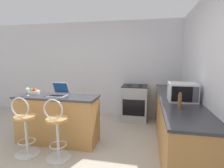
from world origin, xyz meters
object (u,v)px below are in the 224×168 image
Objects in this scene: microwave at (182,92)px; wine_glass_short at (27,90)px; stove_range at (135,103)px; storage_jar at (182,87)px; pepper_mill at (180,101)px; bar_stool_far at (57,131)px; toaster at (176,89)px; fruit_bowl at (34,92)px; laptop at (59,92)px; bar_stool_near at (25,128)px.

wine_glass_short is at bearing -176.77° from microwave.
microwave is at bearing -58.70° from stove_range.
stove_range is 1.32m from storage_jar.
stove_range is at bearing 40.60° from wine_glass_short.
bar_stool_far is at bearing -175.16° from pepper_mill.
storage_jar is at bearing 80.91° from microwave.
fruit_bowl is (-2.76, -0.57, -0.06)m from toaster.
stove_range is (-0.87, 0.86, -0.55)m from toaster.
toaster is 1.09× the size of pepper_mill.
bar_stool_far is at bearing -145.42° from storage_jar.
toaster reaches higher than wine_glass_short.
laptop is at bearing 168.41° from pepper_mill.
toaster is 2.85m from wine_glass_short.
fruit_bowl is (-2.92, -0.81, -0.07)m from storage_jar.
stove_range is (1.32, 1.47, -0.52)m from laptop.
bar_stool_near is 2.83m from toaster.
microwave is 0.60m from toaster.
fruit_bowl reaches higher than bar_stool_near.
laptop reaches higher than wine_glass_short.
bar_stool_near is 2.63m from stove_range.
microwave is (2.21, 0.01, 0.09)m from laptop.
laptop is (0.32, 0.59, 0.50)m from bar_stool_near.
microwave is 0.48× the size of stove_range.
bar_stool_far reaches higher than stove_range.
fruit_bowl is (-0.83, 0.63, 0.48)m from bar_stool_far.
toaster is 1.23× the size of storage_jar.
bar_stool_far is at bearing -28.20° from wine_glass_short.
fruit_bowl is at bearing 175.77° from laptop.
wine_glass_short reaches higher than bar_stool_near.
pepper_mill reaches higher than stove_range.
storage_jar is 3.03m from fruit_bowl.
bar_stool_near is 4.94× the size of storage_jar.
bar_stool_far is at bearing -162.95° from microwave.
stove_range is at bearing 36.99° from fruit_bowl.
laptop reaches higher than toaster.
storage_jar reaches higher than bar_stool_far.
laptop is 0.58m from fruit_bowl.
laptop reaches higher than pepper_mill.
microwave reaches higher than bar_stool_near.
bar_stool_far is 0.81m from laptop.
storage_jar is 3.07m from wine_glass_short.
pepper_mill is (0.78, -1.90, 0.57)m from stove_range.
toaster is at bearing 91.92° from microwave.
storage_jar is at bearing 18.89° from wine_glass_short.
microwave is at bearing 13.32° from bar_stool_near.
microwave reaches higher than fruit_bowl.
storage_jar is (0.24, 1.28, -0.01)m from pepper_mill.
storage_jar is (0.15, 0.24, 0.01)m from toaster.
stove_range is 4.51× the size of storage_jar.
bar_stool_far is 4.38× the size of pepper_mill.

